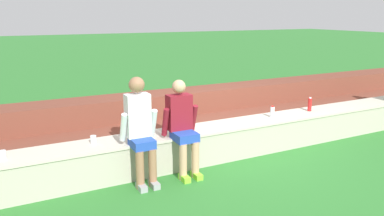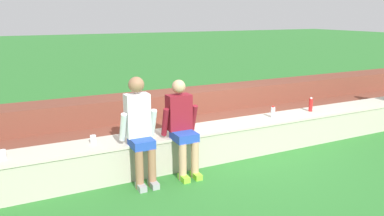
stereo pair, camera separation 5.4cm
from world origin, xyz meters
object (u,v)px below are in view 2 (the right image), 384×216
(water_bottle_near_left, at_px, (311,105))
(water_bottle_mid_right, at_px, (273,112))
(plastic_cup_left_end, at_px, (93,139))
(person_center, at_px, (182,125))
(person_left_of_center, at_px, (140,128))
(plastic_cup_middle, at_px, (3,154))

(water_bottle_near_left, bearing_deg, water_bottle_mid_right, -178.05)
(water_bottle_mid_right, distance_m, plastic_cup_left_end, 3.06)
(water_bottle_near_left, bearing_deg, person_center, -173.10)
(water_bottle_mid_right, relative_size, water_bottle_near_left, 0.79)
(water_bottle_near_left, bearing_deg, plastic_cup_left_end, 179.78)
(water_bottle_mid_right, bearing_deg, plastic_cup_left_end, 179.15)
(water_bottle_near_left, height_order, plastic_cup_left_end, water_bottle_near_left)
(person_left_of_center, bearing_deg, plastic_cup_left_end, 146.45)
(person_left_of_center, height_order, water_bottle_mid_right, person_left_of_center)
(person_center, bearing_deg, water_bottle_mid_right, 9.21)
(person_center, distance_m, water_bottle_mid_right, 1.90)
(plastic_cup_left_end, distance_m, plastic_cup_middle, 1.13)
(water_bottle_near_left, bearing_deg, plastic_cup_middle, -179.22)
(water_bottle_mid_right, distance_m, plastic_cup_middle, 4.19)
(water_bottle_mid_right, bearing_deg, water_bottle_near_left, 1.95)
(plastic_cup_left_end, bearing_deg, water_bottle_mid_right, -0.85)
(plastic_cup_middle, bearing_deg, water_bottle_near_left, 0.78)
(person_left_of_center, distance_m, plastic_cup_middle, 1.71)
(plastic_cup_left_end, relative_size, plastic_cup_middle, 0.98)
(plastic_cup_middle, bearing_deg, water_bottle_mid_right, 0.53)
(water_bottle_mid_right, xyz_separation_m, plastic_cup_left_end, (-3.06, 0.05, -0.04))
(person_center, xyz_separation_m, water_bottle_near_left, (2.76, 0.33, -0.07))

